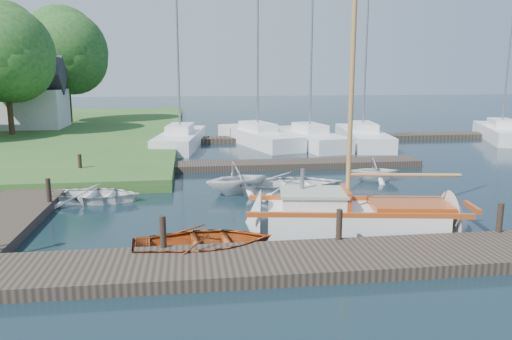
{
  "coord_description": "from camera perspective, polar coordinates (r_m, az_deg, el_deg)",
  "views": [
    {
      "loc": [
        -2.3,
        -16.99,
        4.58
      ],
      "look_at": [
        0.0,
        0.0,
        1.2
      ],
      "focal_mm": 35.0,
      "sensor_mm": 36.0,
      "label": 1
    }
  ],
  "objects": [
    {
      "name": "mooring_post_4",
      "position": [
        18.05,
        -22.62,
        -2.13
      ],
      "size": [
        0.16,
        0.16,
        0.8
      ],
      "primitive_type": "cylinder",
      "color": "black",
      "rests_on": "left_dock"
    },
    {
      "name": "mooring_post_5",
      "position": [
        22.82,
        -19.48,
        0.72
      ],
      "size": [
        0.16,
        0.16,
        0.8
      ],
      "primitive_type": "cylinder",
      "color": "black",
      "rests_on": "left_dock"
    },
    {
      "name": "tree_7",
      "position": [
        44.15,
        -20.92,
        12.55
      ],
      "size": [
        6.83,
        6.83,
        9.38
      ],
      "color": "#332114",
      "rests_on": "shore"
    },
    {
      "name": "marina_boat_2",
      "position": [
        31.49,
        6.16,
        3.78
      ],
      "size": [
        3.47,
        7.92,
        11.06
      ],
      "rotation": [
        0.0,
        0.0,
        1.74
      ],
      "color": "white",
      "rests_on": "ground"
    },
    {
      "name": "tender_a",
      "position": [
        18.83,
        -17.94,
        -2.44
      ],
      "size": [
        3.58,
        2.84,
        0.67
      ],
      "primitive_type": "imported",
      "rotation": [
        0.0,
        0.0,
        1.39
      ],
      "color": "white",
      "rests_on": "ground"
    },
    {
      "name": "far_dock",
      "position": [
        24.29,
        2.62,
        0.63
      ],
      "size": [
        14.0,
        1.6,
        0.3
      ],
      "primitive_type": "cube",
      "color": "black",
      "rests_on": "ground"
    },
    {
      "name": "marina_boat_6",
      "position": [
        38.15,
        26.25,
        3.97
      ],
      "size": [
        4.97,
        8.48,
        11.02
      ],
      "rotation": [
        0.0,
        0.0,
        1.21
      ],
      "color": "white",
      "rests_on": "ground"
    },
    {
      "name": "marina_boat_3",
      "position": [
        32.78,
        12.09,
        3.88
      ],
      "size": [
        3.33,
        8.72,
        11.27
      ],
      "rotation": [
        0.0,
        0.0,
        1.43
      ],
      "color": "white",
      "rests_on": "ground"
    },
    {
      "name": "pontoon",
      "position": [
        35.49,
        12.66,
        3.71
      ],
      "size": [
        30.0,
        1.6,
        0.3
      ],
      "primitive_type": "cube",
      "color": "black",
      "rests_on": "ground"
    },
    {
      "name": "tree_3",
      "position": [
        36.96,
        -26.78,
        11.9
      ],
      "size": [
        6.41,
        6.38,
        8.74
      ],
      "color": "#332114",
      "rests_on": "shore"
    },
    {
      "name": "marina_boat_0",
      "position": [
        31.26,
        -8.63,
        3.67
      ],
      "size": [
        3.36,
        8.43,
        11.56
      ],
      "rotation": [
        0.0,
        0.0,
        1.43
      ],
      "color": "white",
      "rests_on": "ground"
    },
    {
      "name": "tender_b",
      "position": [
        19.08,
        -2.13,
        -0.68
      ],
      "size": [
        3.13,
        2.92,
        1.34
      ],
      "primitive_type": "imported",
      "rotation": [
        0.0,
        0.0,
        1.91
      ],
      "color": "white",
      "rests_on": "ground"
    },
    {
      "name": "near_dock",
      "position": [
        12.07,
        3.89,
        -10.41
      ],
      "size": [
        18.0,
        2.2,
        0.3
      ],
      "primitive_type": "cube",
      "color": "black",
      "rests_on": "ground"
    },
    {
      "name": "tender_d",
      "position": [
        21.87,
        13.51,
        0.22
      ],
      "size": [
        2.32,
        2.08,
        1.1
      ],
      "primitive_type": "imported",
      "rotation": [
        0.0,
        0.0,
        1.42
      ],
      "color": "white",
      "rests_on": "ground"
    },
    {
      "name": "mooring_post_1",
      "position": [
        12.62,
        -10.59,
        -6.95
      ],
      "size": [
        0.16,
        0.16,
        0.8
      ],
      "primitive_type": "cylinder",
      "color": "black",
      "rests_on": "near_dock"
    },
    {
      "name": "left_dock",
      "position": [
        20.32,
        -23.82,
        -2.41
      ],
      "size": [
        2.2,
        18.0,
        0.3
      ],
      "primitive_type": "cube",
      "color": "black",
      "rests_on": "ground"
    },
    {
      "name": "mooring_post_3",
      "position": [
        15.09,
        26.11,
        -4.92
      ],
      "size": [
        0.16,
        0.16,
        0.8
      ],
      "primitive_type": "cylinder",
      "color": "black",
      "rests_on": "near_dock"
    },
    {
      "name": "dinghy",
      "position": [
        12.99,
        -5.95,
        -7.8
      ],
      "size": [
        3.8,
        2.86,
        0.75
      ],
      "primitive_type": "imported",
      "rotation": [
        0.0,
        0.0,
        1.66
      ],
      "color": "#9A3412",
      "rests_on": "ground"
    },
    {
      "name": "sailboat",
      "position": [
        14.95,
        11.73,
        -5.54
      ],
      "size": [
        7.37,
        3.09,
        9.83
      ],
      "rotation": [
        0.0,
        0.0,
        -0.16
      ],
      "color": "white",
      "rests_on": "ground"
    },
    {
      "name": "marina_boat_1",
      "position": [
        32.14,
        0.19,
        3.97
      ],
      "size": [
        4.62,
        9.06,
        10.51
      ],
      "rotation": [
        0.0,
        0.0,
        1.86
      ],
      "color": "white",
      "rests_on": "ground"
    },
    {
      "name": "tender_c",
      "position": [
        19.24,
        4.07,
        -1.38
      ],
      "size": [
        4.02,
        2.88,
        0.83
      ],
      "primitive_type": "imported",
      "rotation": [
        0.0,
        0.0,
        1.57
      ],
      "color": "white",
      "rests_on": "ground"
    },
    {
      "name": "ground",
      "position": [
        17.75,
        0.0,
        -3.8
      ],
      "size": [
        160.0,
        160.0,
        0.0
      ],
      "primitive_type": "plane",
      "color": "black",
      "rests_on": "ground"
    },
    {
      "name": "house_c",
      "position": [
        40.76,
        -24.6,
        7.34
      ],
      "size": [
        5.25,
        4.0,
        5.28
      ],
      "color": "beige",
      "rests_on": "shore"
    },
    {
      "name": "mooring_post_2",
      "position": [
        13.16,
        9.49,
        -6.15
      ],
      "size": [
        0.16,
        0.16,
        0.8
      ],
      "primitive_type": "cylinder",
      "color": "black",
      "rests_on": "near_dock"
    }
  ]
}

